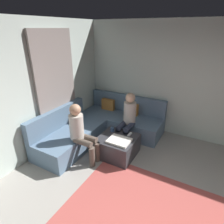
{
  "coord_description": "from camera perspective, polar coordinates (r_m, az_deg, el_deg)",
  "views": [
    {
      "loc": [
        0.16,
        -1.62,
        2.5
      ],
      "look_at": [
        -1.63,
        1.63,
        0.85
      ],
      "focal_mm": 30.36,
      "sensor_mm": 36.0,
      "label": 1
    }
  ],
  "objects": [
    {
      "name": "folded_blanket",
      "position": [
        3.83,
        2.16,
        -8.62
      ],
      "size": [
        0.44,
        0.36,
        0.04
      ],
      "primitive_type": "cube",
      "color": "white",
      "rests_on": "ottoman"
    },
    {
      "name": "ottoman",
      "position": [
        4.08,
        1.62,
        -10.18
      ],
      "size": [
        0.76,
        0.76,
        0.42
      ],
      "primitive_type": "cube",
      "color": "#333338",
      "rests_on": "ground_plane"
    },
    {
      "name": "person_on_couch_back",
      "position": [
        4.29,
        4.8,
        -1.55
      ],
      "size": [
        0.3,
        0.6,
        1.2
      ],
      "rotation": [
        0.0,
        0.0,
        3.14
      ],
      "color": "#2D3347",
      "rests_on": "ground_plane"
    },
    {
      "name": "curtain_panel",
      "position": [
        4.37,
        -16.3,
        6.39
      ],
      "size": [
        0.06,
        1.1,
        2.5
      ],
      "primitive_type": "cube",
      "color": "gray",
      "rests_on": "ground_plane"
    },
    {
      "name": "wall_back",
      "position": [
        4.7,
        26.22,
        7.36
      ],
      "size": [
        6.0,
        0.12,
        2.7
      ],
      "primitive_type": "cube",
      "color": "silver",
      "rests_on": "ground_plane"
    },
    {
      "name": "game_remote",
      "position": [
        4.06,
        5.36,
        -6.71
      ],
      "size": [
        0.05,
        0.15,
        0.02
      ],
      "primitive_type": "cube",
      "color": "white",
      "rests_on": "ottoman"
    },
    {
      "name": "sectional_couch",
      "position": [
        4.71,
        -3.35,
        -4.19
      ],
      "size": [
        2.1,
        2.55,
        0.87
      ],
      "color": "slate",
      "rests_on": "ground_plane"
    },
    {
      "name": "person_on_couch_side",
      "position": [
        3.77,
        -9.39,
        -5.66
      ],
      "size": [
        0.6,
        0.3,
        1.2
      ],
      "rotation": [
        0.0,
        0.0,
        -1.57
      ],
      "color": "brown",
      "rests_on": "ground_plane"
    },
    {
      "name": "coffee_mug",
      "position": [
        4.17,
        0.11,
        -5.21
      ],
      "size": [
        0.08,
        0.08,
        0.1
      ],
      "primitive_type": "cylinder",
      "color": "#334C72",
      "rests_on": "ottoman"
    }
  ]
}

